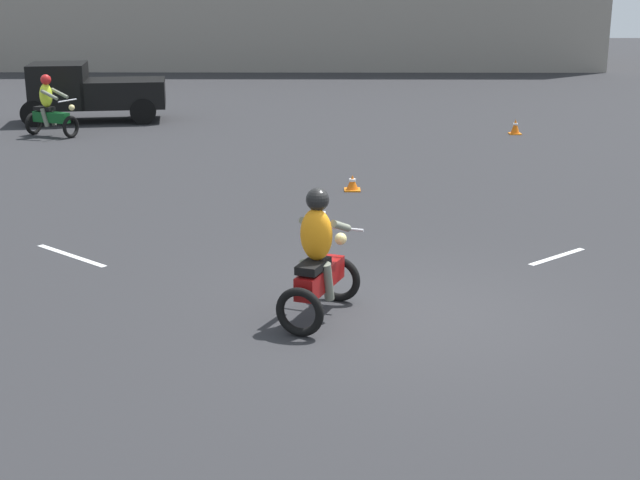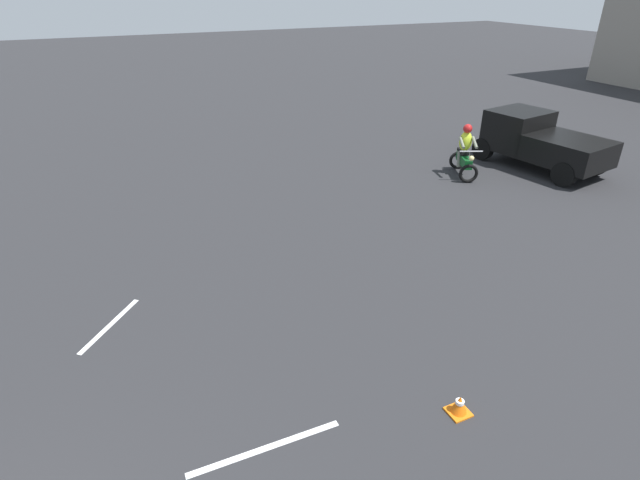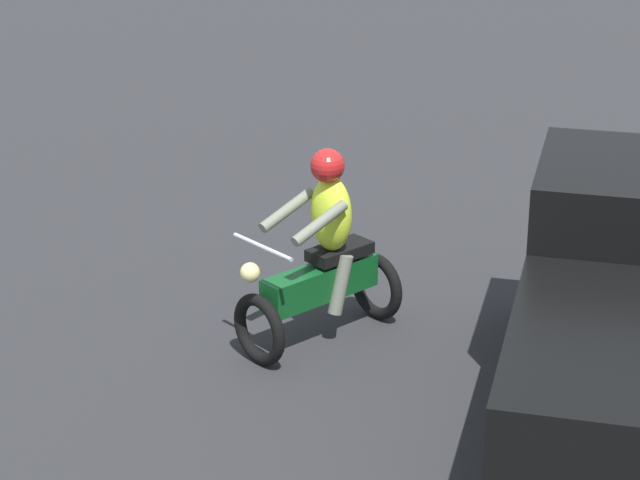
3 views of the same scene
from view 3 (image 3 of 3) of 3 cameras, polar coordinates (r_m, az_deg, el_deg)
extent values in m
torus|color=black|center=(10.01, -2.80, -4.11)|extent=(0.34, 0.59, 0.60)
torus|color=black|center=(10.79, 2.59, -2.11)|extent=(0.34, 0.59, 0.60)
cube|color=#0F4C1E|center=(10.29, 0.00, -1.96)|extent=(1.10, 0.68, 0.28)
cube|color=black|center=(10.34, 0.91, -0.52)|extent=(0.62, 0.47, 0.10)
cylinder|color=silver|center=(9.75, -2.64, -0.32)|extent=(0.33, 0.65, 0.04)
sphere|color=#F2E08C|center=(9.75, -3.22, -1.49)|extent=(0.21, 0.21, 0.16)
ellipsoid|color=#D8F233|center=(10.15, 0.51, 1.22)|extent=(0.42, 0.48, 0.64)
cylinder|color=slate|center=(10.09, -1.52, 1.38)|extent=(0.53, 0.31, 0.27)
cylinder|color=slate|center=(9.81, -0.01, 0.77)|extent=(0.53, 0.31, 0.27)
cylinder|color=slate|center=(10.45, -0.10, -1.59)|extent=(0.27, 0.21, 0.51)
cylinder|color=slate|center=(10.26, 0.94, -2.05)|extent=(0.27, 0.21, 0.51)
sphere|color=red|center=(9.98, 0.34, 3.42)|extent=(0.37, 0.37, 0.28)
cylinder|color=black|center=(10.77, 10.40, -2.06)|extent=(0.79, 0.37, 0.76)
cylinder|color=black|center=(8.02, 8.60, -10.79)|extent=(0.79, 0.37, 0.76)
camera|label=1|loc=(27.76, -65.14, 8.01)|focal=50.00mm
camera|label=2|loc=(14.83, -81.48, 7.62)|focal=28.00mm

